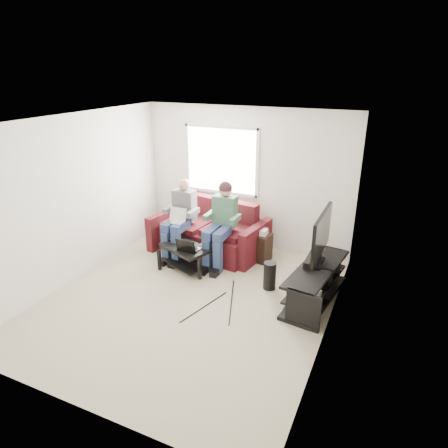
# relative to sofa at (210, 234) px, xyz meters

# --- Properties ---
(floor) EXTENTS (4.50, 4.50, 0.00)m
(floor) POSITION_rel_sofa_xyz_m (0.46, -1.65, -0.34)
(floor) COLOR tan
(floor) RESTS_ON ground
(ceiling) EXTENTS (4.50, 4.50, 0.00)m
(ceiling) POSITION_rel_sofa_xyz_m (0.46, -1.65, 2.26)
(ceiling) COLOR white
(ceiling) RESTS_ON wall_back
(wall_back) EXTENTS (4.50, 0.00, 4.50)m
(wall_back) POSITION_rel_sofa_xyz_m (0.46, 0.60, 0.96)
(wall_back) COLOR silver
(wall_back) RESTS_ON floor
(wall_front) EXTENTS (4.50, 0.00, 4.50)m
(wall_front) POSITION_rel_sofa_xyz_m (0.46, -3.90, 0.96)
(wall_front) COLOR silver
(wall_front) RESTS_ON floor
(wall_left) EXTENTS (0.00, 4.50, 4.50)m
(wall_left) POSITION_rel_sofa_xyz_m (-1.54, -1.65, 0.96)
(wall_left) COLOR silver
(wall_left) RESTS_ON floor
(wall_right) EXTENTS (0.00, 4.50, 4.50)m
(wall_right) POSITION_rel_sofa_xyz_m (2.46, -1.65, 0.96)
(wall_right) COLOR silver
(wall_right) RESTS_ON floor
(window) EXTENTS (1.48, 0.04, 1.28)m
(window) POSITION_rel_sofa_xyz_m (-0.04, 0.59, 1.26)
(window) COLOR white
(window) RESTS_ON wall_back
(sofa) EXTENTS (2.14, 1.19, 0.94)m
(sofa) POSITION_rel_sofa_xyz_m (0.00, 0.00, 0.00)
(sofa) COLOR #49121C
(sofa) RESTS_ON floor
(person_left) EXTENTS (0.40, 0.71, 1.39)m
(person_left) POSITION_rel_sofa_xyz_m (-0.40, -0.37, 0.43)
(person_left) COLOR navy
(person_left) RESTS_ON sofa
(person_right) EXTENTS (0.40, 0.71, 1.44)m
(person_right) POSITION_rel_sofa_xyz_m (0.40, -0.35, 0.49)
(person_right) COLOR navy
(person_right) RESTS_ON sofa
(laptop_silver) EXTENTS (0.35, 0.27, 0.24)m
(laptop_silver) POSITION_rel_sofa_xyz_m (-0.40, -0.53, 0.42)
(laptop_silver) COLOR silver
(laptop_silver) RESTS_ON person_left
(coffee_table) EXTENTS (0.96, 0.77, 0.42)m
(coffee_table) POSITION_rel_sofa_xyz_m (-0.06, -0.83, -0.04)
(coffee_table) COLOR black
(coffee_table) RESTS_ON floor
(laptop_black) EXTENTS (0.41, 0.37, 0.24)m
(laptop_black) POSITION_rel_sofa_xyz_m (0.06, -0.91, 0.19)
(laptop_black) COLOR black
(laptop_black) RESTS_ON coffee_table
(controller_a) EXTENTS (0.17, 0.15, 0.04)m
(controller_a) POSITION_rel_sofa_xyz_m (-0.34, -0.71, 0.09)
(controller_a) COLOR silver
(controller_a) RESTS_ON coffee_table
(controller_b) EXTENTS (0.17, 0.14, 0.04)m
(controller_b) POSITION_rel_sofa_xyz_m (-0.16, -0.65, 0.09)
(controller_b) COLOR black
(controller_b) RESTS_ON coffee_table
(controller_c) EXTENTS (0.16, 0.12, 0.04)m
(controller_c) POSITION_rel_sofa_xyz_m (0.24, -0.68, 0.09)
(controller_c) COLOR gray
(controller_c) RESTS_ON coffee_table
(tv_stand) EXTENTS (0.69, 1.66, 0.53)m
(tv_stand) POSITION_rel_sofa_xyz_m (2.16, -0.87, -0.10)
(tv_stand) COLOR black
(tv_stand) RESTS_ON floor
(tv) EXTENTS (0.12, 1.10, 0.81)m
(tv) POSITION_rel_sofa_xyz_m (2.16, -0.77, 0.65)
(tv) COLOR black
(tv) RESTS_ON tv_stand
(soundbar) EXTENTS (0.12, 0.50, 0.10)m
(soundbar) POSITION_rel_sofa_xyz_m (2.04, -0.77, 0.24)
(soundbar) COLOR black
(soundbar) RESTS_ON tv_stand
(drink_cup) EXTENTS (0.08, 0.08, 0.12)m
(drink_cup) POSITION_rel_sofa_xyz_m (2.11, -0.24, 0.25)
(drink_cup) COLOR #B1794C
(drink_cup) RESTS_ON tv_stand
(console_white) EXTENTS (0.30, 0.22, 0.06)m
(console_white) POSITION_rel_sofa_xyz_m (2.16, -1.27, -0.03)
(console_white) COLOR silver
(console_white) RESTS_ON tv_stand
(console_grey) EXTENTS (0.34, 0.26, 0.08)m
(console_grey) POSITION_rel_sofa_xyz_m (2.16, -0.57, -0.02)
(console_grey) COLOR gray
(console_grey) RESTS_ON tv_stand
(console_black) EXTENTS (0.38, 0.30, 0.07)m
(console_black) POSITION_rel_sofa_xyz_m (2.16, -0.92, -0.03)
(console_black) COLOR black
(console_black) RESTS_ON tv_stand
(subwoofer) EXTENTS (0.20, 0.20, 0.44)m
(subwoofer) POSITION_rel_sofa_xyz_m (1.45, -0.86, -0.12)
(subwoofer) COLOR black
(subwoofer) RESTS_ON floor
(keyboard_floor) EXTENTS (0.21, 0.49, 0.03)m
(keyboard_floor) POSITION_rel_sofa_xyz_m (1.93, -1.13, -0.33)
(keyboard_floor) COLOR black
(keyboard_floor) RESTS_ON floor
(end_table) EXTENTS (0.34, 0.34, 0.60)m
(end_table) POSITION_rel_sofa_xyz_m (0.99, 0.01, -0.07)
(end_table) COLOR black
(end_table) RESTS_ON floor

